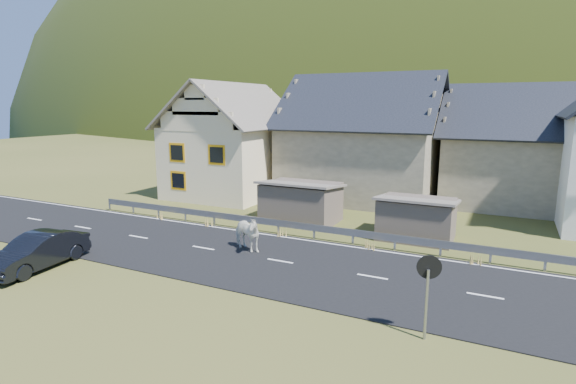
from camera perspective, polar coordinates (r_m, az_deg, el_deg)
The scene contains 14 objects.
ground at distance 19.26m, azimuth -1.01°, elevation -8.87°, with size 160.00×160.00×0.00m, color #343E16.
road at distance 19.25m, azimuth -1.01°, elevation -8.82°, with size 60.00×7.00×0.04m, color black.
lane_markings at distance 19.24m, azimuth -1.01°, elevation -8.75°, with size 60.00×6.60×0.01m, color silver.
guardrail at distance 22.27m, azimuth 3.34°, elevation -4.60°, with size 28.10×0.09×0.75m.
shed_left at distance 25.42m, azimuth 1.67°, elevation -1.36°, with size 4.30×3.30×2.40m, color brown.
shed_right at distance 23.10m, azimuth 15.99°, elevation -3.32°, with size 3.80×2.90×2.20m, color brown.
house_cream at distance 33.60m, azimuth -6.91°, elevation 7.21°, with size 7.80×9.80×8.30m.
house_stone_a at distance 32.51m, azimuth 9.63°, elevation 7.50°, with size 10.80×9.80×8.90m.
house_stone_b at distance 33.18m, azimuth 27.51°, elevation 5.79°, with size 9.80×8.80×8.10m.
mountain at distance 197.91m, azimuth 25.02°, elevation 2.30°, with size 440.00×280.00×260.00m, color #22310B.
conifer_patch at distance 141.09m, azimuth -0.45°, elevation 10.83°, with size 76.00×50.00×28.00m, color black.
horse at distance 20.45m, azimuth -5.45°, elevation -5.16°, with size 1.96×0.89×1.66m, color white.
car at distance 20.99m, azimuth -29.24°, elevation -6.61°, with size 1.49×4.28×1.41m, color black.
traffic_mirror at distance 13.30m, azimuth 17.40°, elevation -10.39°, with size 0.67×0.29×2.48m.
Camera 1 is at (8.29, -16.09, 6.56)m, focal length 28.00 mm.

